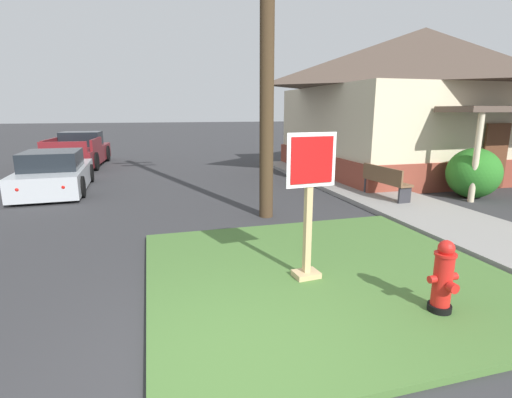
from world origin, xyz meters
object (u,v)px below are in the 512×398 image
Objects in this scene: parked_sedan_silver at (55,174)px; stop_sign at (309,210)px; street_bench at (385,180)px; utility_pole at (267,11)px; manhole_cover at (168,249)px; pickup_truck_maroon at (80,152)px; fire_hydrant at (443,278)px.

stop_sign is at bearing -58.58° from parked_sedan_silver.
street_bench is 5.26m from utility_pole.
pickup_truck_maroon reaches higher than manhole_cover.
stop_sign reaches higher than manhole_cover.
parked_sedan_silver is at bearing 156.10° from street_bench.
stop_sign is 0.24× the size of utility_pole.
utility_pole reaches higher than pickup_truck_maroon.
utility_pole is (0.47, 3.52, 3.37)m from stop_sign.
utility_pole is at bearing -61.55° from pickup_truck_maroon.
stop_sign reaches higher than street_bench.
street_bench is at bearing 45.53° from stop_sign.
utility_pole is at bearing 98.16° from fire_hydrant.
fire_hydrant is 0.54× the size of street_bench.
stop_sign is 1.27× the size of street_bench.
utility_pole is at bearing -171.03° from street_bench.
fire_hydrant is 1.85m from stop_sign.
manhole_cover is at bearing 133.21° from fire_hydrant.
pickup_truck_maroon is (-6.23, 15.05, 0.12)m from fire_hydrant.
stop_sign is 0.40× the size of pickup_truck_maroon.
street_bench is (5.86, 2.16, 0.58)m from manhole_cover.
fire_hydrant is 4.45m from manhole_cover.
parked_sedan_silver is 0.49× the size of utility_pole.
fire_hydrant is 1.27× the size of manhole_cover.
stop_sign is 2.96× the size of manhole_cover.
pickup_truck_maroon is (-3.21, 11.83, 0.61)m from manhole_cover.
parked_sedan_silver reaches higher than street_bench.
manhole_cover is 5.27m from utility_pole.
parked_sedan_silver is at bearing -88.36° from pickup_truck_maroon.
stop_sign is at bearing -69.77° from pickup_truck_maroon.
stop_sign reaches higher than fire_hydrant.
fire_hydrant is 0.43× the size of stop_sign.
pickup_truck_maroon reaches higher than fire_hydrant.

